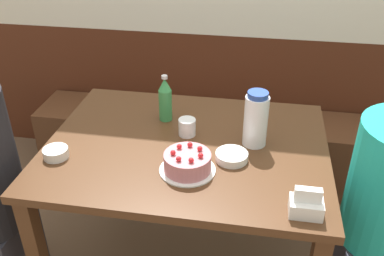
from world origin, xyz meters
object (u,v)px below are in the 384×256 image
(napkin_holder, at_px, (306,205))
(birthday_cake, at_px, (187,163))
(water_pitcher, at_px, (256,119))
(bowl_soup_white, at_px, (56,153))
(bowl_rice_small, at_px, (232,156))
(glass_water_tall, at_px, (187,127))
(soju_bottle, at_px, (165,99))
(bench_seat, at_px, (210,145))

(napkin_holder, bearing_deg, birthday_cake, 158.15)
(birthday_cake, xyz_separation_m, water_pitcher, (0.24, 0.24, 0.08))
(birthday_cake, distance_m, water_pitcher, 0.35)
(water_pitcher, xyz_separation_m, bowl_soup_white, (-0.77, -0.23, -0.10))
(bowl_rice_small, relative_size, glass_water_tall, 1.73)
(birthday_cake, distance_m, glass_water_tall, 0.26)
(bowl_rice_small, distance_m, glass_water_tall, 0.26)
(water_pitcher, xyz_separation_m, soju_bottle, (-0.41, 0.14, -0.01))
(bench_seat, bearing_deg, soju_bottle, -101.67)
(water_pitcher, relative_size, bowl_soup_white, 2.38)
(bowl_rice_small, bearing_deg, bench_seat, 102.16)
(glass_water_tall, bearing_deg, soju_bottle, 135.98)
(bench_seat, distance_m, glass_water_tall, 0.95)
(napkin_holder, height_order, glass_water_tall, napkin_holder)
(water_pitcher, relative_size, soju_bottle, 1.09)
(birthday_cake, xyz_separation_m, bowl_rice_small, (0.16, 0.10, -0.02))
(bench_seat, xyz_separation_m, birthday_cake, (0.04, -1.01, 0.58))
(bench_seat, bearing_deg, water_pitcher, -70.31)
(bench_seat, relative_size, water_pitcher, 9.28)
(soju_bottle, xyz_separation_m, napkin_holder, (0.60, -0.55, -0.07))
(bench_seat, relative_size, bowl_soup_white, 22.10)
(bench_seat, height_order, water_pitcher, water_pitcher)
(birthday_cake, height_order, water_pitcher, water_pitcher)
(bowl_soup_white, height_order, glass_water_tall, glass_water_tall)
(soju_bottle, relative_size, bowl_rice_small, 1.70)
(soju_bottle, bearing_deg, glass_water_tall, -44.02)
(water_pitcher, bearing_deg, napkin_holder, -65.20)
(birthday_cake, bearing_deg, bowl_soup_white, 179.97)
(bench_seat, distance_m, napkin_holder, 1.40)
(napkin_holder, height_order, bowl_rice_small, napkin_holder)
(bench_seat, height_order, soju_bottle, soju_bottle)
(soju_bottle, xyz_separation_m, glass_water_tall, (0.12, -0.12, -0.07))
(napkin_holder, relative_size, bowl_soup_white, 1.09)
(bench_seat, xyz_separation_m, napkin_holder, (0.47, -1.19, 0.58))
(birthday_cake, distance_m, soju_bottle, 0.42)
(bench_seat, distance_m, bowl_rice_small, 1.09)
(bench_seat, distance_m, water_pitcher, 1.06)
(water_pitcher, bearing_deg, glass_water_tall, 175.40)
(bench_seat, bearing_deg, napkin_holder, -68.51)
(bench_seat, bearing_deg, glass_water_tall, -90.83)
(napkin_holder, relative_size, bowl_rice_small, 0.85)
(napkin_holder, bearing_deg, bowl_rice_small, 134.81)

